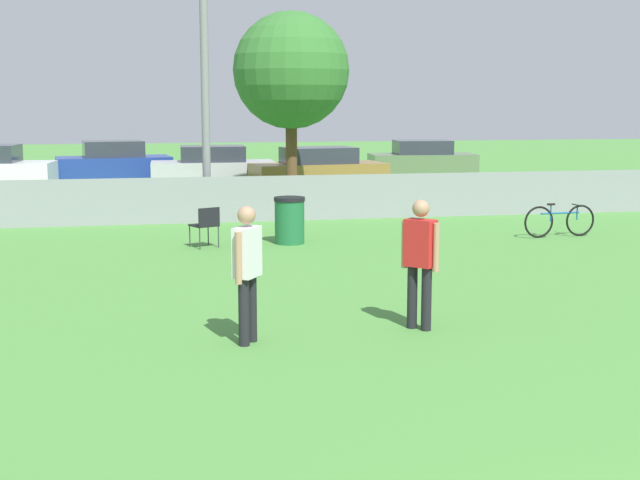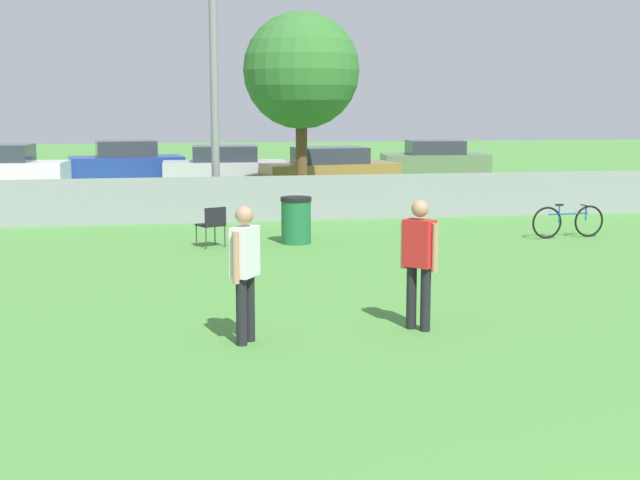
{
  "view_description": "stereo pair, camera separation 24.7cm",
  "coord_description": "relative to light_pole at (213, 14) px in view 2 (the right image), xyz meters",
  "views": [
    {
      "loc": [
        -3.79,
        -3.19,
        2.87
      ],
      "look_at": [
        -1.47,
        8.24,
        1.05
      ],
      "focal_mm": 50.0,
      "sensor_mm": 36.0,
      "label": 1
    },
    {
      "loc": [
        -3.55,
        -3.24,
        2.87
      ],
      "look_at": [
        -1.47,
        8.24,
        1.05
      ],
      "focal_mm": 50.0,
      "sensor_mm": 36.0,
      "label": 2
    }
  ],
  "objects": [
    {
      "name": "light_pole",
      "position": [
        0.0,
        0.0,
        0.0
      ],
      "size": [
        0.9,
        0.36,
        8.35
      ],
      "color": "gray",
      "rests_on": "ground_plane"
    },
    {
      "name": "parked_car_blue",
      "position": [
        -2.5,
        10.27,
        -4.2
      ],
      "size": [
        4.09,
        2.28,
        1.51
      ],
      "rotation": [
        0.0,
        0.0,
        0.12
      ],
      "color": "black",
      "rests_on": "ground_plane"
    },
    {
      "name": "fence_backline",
      "position": [
        2.19,
        -0.69,
        -4.38
      ],
      "size": [
        20.98,
        0.07,
        1.21
      ],
      "color": "gray",
      "rests_on": "ground_plane"
    },
    {
      "name": "trash_bin",
      "position": [
        1.35,
        -4.16,
        -4.45
      ],
      "size": [
        0.63,
        0.63,
        0.95
      ],
      "color": "#1E6638",
      "rests_on": "ground_plane"
    },
    {
      "name": "tree_near_pole",
      "position": [
        2.57,
        2.72,
        -1.23
      ],
      "size": [
        3.22,
        3.22,
        5.33
      ],
      "color": "brown",
      "rests_on": "ground_plane"
    },
    {
      "name": "bicycle_sideline",
      "position": [
        7.16,
        -4.43,
        -4.58
      ],
      "size": [
        1.67,
        0.44,
        0.73
      ],
      "rotation": [
        0.0,
        0.0,
        0.07
      ],
      "color": "black",
      "rests_on": "ground_plane"
    },
    {
      "name": "player_thrower_red",
      "position": [
        1.82,
        -11.32,
        -3.98
      ],
      "size": [
        0.42,
        0.43,
        1.66
      ],
      "rotation": [
        0.0,
        0.0,
        -0.84
      ],
      "color": "black",
      "rests_on": "ground_plane"
    },
    {
      "name": "parked_car_silver",
      "position": [
        0.8,
        8.07,
        -4.25
      ],
      "size": [
        4.12,
        1.83,
        1.41
      ],
      "rotation": [
        0.0,
        0.0,
        -0.03
      ],
      "color": "black",
      "rests_on": "ground_plane"
    },
    {
      "name": "player_receiver_white",
      "position": [
        -0.39,
        -11.56,
        -3.98
      ],
      "size": [
        0.39,
        0.46,
        1.66
      ],
      "rotation": [
        0.0,
        0.0,
        1.0
      ],
      "color": "black",
      "rests_on": "ground_plane"
    },
    {
      "name": "parked_car_olive",
      "position": [
        9.04,
        10.86,
        -4.26
      ],
      "size": [
        4.14,
        2.14,
        1.41
      ],
      "rotation": [
        0.0,
        0.0,
        -0.09
      ],
      "color": "black",
      "rests_on": "ground_plane"
    },
    {
      "name": "folding_chair_sideline",
      "position": [
        -0.36,
        -4.35,
        -4.44
      ],
      "size": [
        0.62,
        0.62,
        0.81
      ],
      "rotation": [
        0.0,
        0.0,
        3.57
      ],
      "color": "#333338",
      "rests_on": "ground_plane"
    },
    {
      "name": "parked_car_tan",
      "position": [
        4.13,
        6.66,
        -4.26
      ],
      "size": [
        4.55,
        2.34,
        1.4
      ],
      "rotation": [
        0.0,
        0.0,
        0.14
      ],
      "color": "black",
      "rests_on": "ground_plane"
    }
  ]
}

